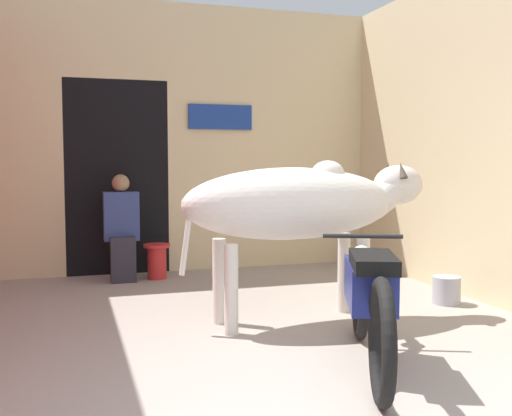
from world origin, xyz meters
name	(u,v)px	position (x,y,z in m)	size (l,w,h in m)	color
wall_back_with_doorway	(151,155)	(-0.30, 4.91, 1.43)	(4.91, 0.93, 3.25)	beige
wall_right_with_door	(483,135)	(2.54, 2.27, 1.60)	(0.22, 4.64, 3.25)	beige
cow	(302,205)	(0.56, 2.00, 0.99)	(2.20, 0.69, 1.35)	silver
motorcycle_near	(369,297)	(0.57, 0.84, 0.46)	(0.87, 1.87, 0.82)	black
shopkeeper_seated	(122,226)	(-0.73, 4.24, 0.62)	(0.39, 0.33, 1.20)	#282833
plastic_stool	(157,260)	(-0.34, 4.21, 0.22)	(0.31, 0.31, 0.40)	red
bucket	(446,290)	(2.10, 2.17, 0.13)	(0.26, 0.26, 0.26)	#A8A8B2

